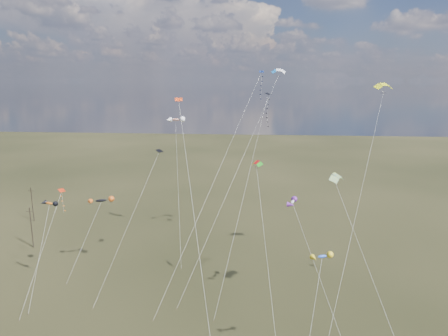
# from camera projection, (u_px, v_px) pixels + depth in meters

# --- Properties ---
(utility_pole_near) EXTENTS (1.40, 0.20, 8.00)m
(utility_pole_near) POSITION_uv_depth(u_px,v_px,m) (31.00, 227.00, 76.07)
(utility_pole_near) COLOR black
(utility_pole_near) RESTS_ON ground
(utility_pole_far) EXTENTS (1.40, 0.20, 8.00)m
(utility_pole_far) POSITION_uv_depth(u_px,v_px,m) (32.00, 204.00, 90.38)
(utility_pole_far) COLOR black
(utility_pole_far) RESTS_ON ground
(diamond_black_high) EXTENTS (7.70, 24.62, 29.35)m
(diamond_black_high) POSITION_uv_depth(u_px,v_px,m) (265.00, 120.00, 69.22)
(diamond_black_high) COLOR black
(diamond_black_high) RESTS_ON ground
(diamond_navy_tall) EXTENTS (14.34, 24.14, 33.13)m
(diamond_navy_tall) POSITION_uv_depth(u_px,v_px,m) (255.00, 100.00, 67.43)
(diamond_navy_tall) COLOR #0D1E54
(diamond_navy_tall) RESTS_ON ground
(diamond_black_mid) EXTENTS (7.56, 14.37, 20.51)m
(diamond_black_mid) POSITION_uv_depth(u_px,v_px,m) (145.00, 185.00, 62.54)
(diamond_black_mid) COLOR black
(diamond_black_mid) RESTS_ON ground
(diamond_red_low) EXTENTS (1.90, 12.61, 15.05)m
(diamond_red_low) POSITION_uv_depth(u_px,v_px,m) (61.00, 207.00, 61.52)
(diamond_red_low) COLOR red
(diamond_red_low) RESTS_ON ground
(diamond_orange_center) EXTENTS (8.06, 20.56, 29.19)m
(diamond_orange_center) POSITION_uv_depth(u_px,v_px,m) (188.00, 169.00, 48.65)
(diamond_orange_center) COLOR #ED3D11
(diamond_orange_center) RESTS_ON ground
(parafoil_yellow) EXTENTS (12.56, 24.16, 31.57)m
(parafoil_yellow) POSITION_uv_depth(u_px,v_px,m) (384.00, 85.00, 59.60)
(parafoil_yellow) COLOR yellow
(parafoil_yellow) RESTS_ON ground
(parafoil_blue_white) EXTENTS (15.52, 23.28, 33.86)m
(parafoil_blue_white) POSITION_uv_depth(u_px,v_px,m) (278.00, 71.00, 69.57)
(parafoil_blue_white) COLOR blue
(parafoil_blue_white) RESTS_ON ground
(parafoil_striped) EXTENTS (7.87, 16.10, 20.19)m
(parafoil_striped) POSITION_uv_depth(u_px,v_px,m) (337.00, 176.00, 51.23)
(parafoil_striped) COLOR yellow
(parafoil_striped) RESTS_ON ground
(parafoil_tricolor) EXTENTS (3.88, 12.72, 20.99)m
(parafoil_tricolor) POSITION_uv_depth(u_px,v_px,m) (257.00, 164.00, 54.40)
(parafoil_tricolor) COLOR gold
(parafoil_tricolor) RESTS_ON ground
(novelty_black_orange) EXTENTS (6.03, 7.40, 12.63)m
(novelty_black_orange) POSITION_uv_depth(u_px,v_px,m) (101.00, 201.00, 65.85)
(novelty_black_orange) COLOR black
(novelty_black_orange) RESTS_ON ground
(novelty_orange_black) EXTENTS (2.96, 8.45, 14.10)m
(novelty_orange_black) POSITION_uv_depth(u_px,v_px,m) (49.00, 204.00, 59.05)
(novelty_orange_black) COLOR orange
(novelty_orange_black) RESTS_ON ground
(novelty_white_purple) EXTENTS (6.96, 11.60, 15.89)m
(novelty_white_purple) POSITION_uv_depth(u_px,v_px,m) (293.00, 202.00, 53.72)
(novelty_white_purple) COLOR silver
(novelty_white_purple) RESTS_ON ground
(novelty_redwhite_stripe) EXTENTS (5.31, 15.69, 24.74)m
(novelty_redwhite_stripe) POSITION_uv_depth(u_px,v_px,m) (175.00, 120.00, 77.04)
(novelty_redwhite_stripe) COLOR red
(novelty_redwhite_stripe) RESTS_ON ground
(novelty_blue_yellow) EXTENTS (4.27, 9.51, 14.24)m
(novelty_blue_yellow) POSITION_uv_depth(u_px,v_px,m) (322.00, 257.00, 40.67)
(novelty_blue_yellow) COLOR blue
(novelty_blue_yellow) RESTS_ON ground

